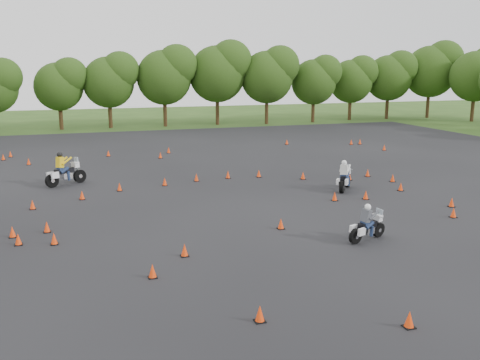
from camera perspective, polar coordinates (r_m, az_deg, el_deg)
The scene contains 7 objects.
ground at distance 23.93m, azimuth 2.98°, elevation -4.72°, with size 140.00×140.00×0.00m, color #2D5119.
asphalt_pad at distance 29.41m, azimuth -1.21°, elevation -1.50°, with size 62.00×62.00×0.00m, color black.
treeline at distance 57.45m, azimuth -5.84°, elevation 9.69°, with size 86.93×32.15×10.71m.
traffic_cones at distance 29.47m, azimuth -1.32°, elevation -1.02°, with size 31.94×33.32×0.45m.
rider_grey at distance 22.12m, azimuth 13.41°, elevation -4.33°, with size 2.03×0.62×1.57m, color #474A50, non-canonical shape.
rider_yellow at distance 33.05m, azimuth -18.09°, elevation 1.18°, with size 2.58×0.79×1.99m, color gold, non-canonical shape.
rider_white at distance 30.75m, azimuth 11.18°, elevation 0.53°, with size 2.26×0.69×1.74m, color silver, non-canonical shape.
Camera 1 is at (-8.26, -21.36, 6.91)m, focal length 40.00 mm.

